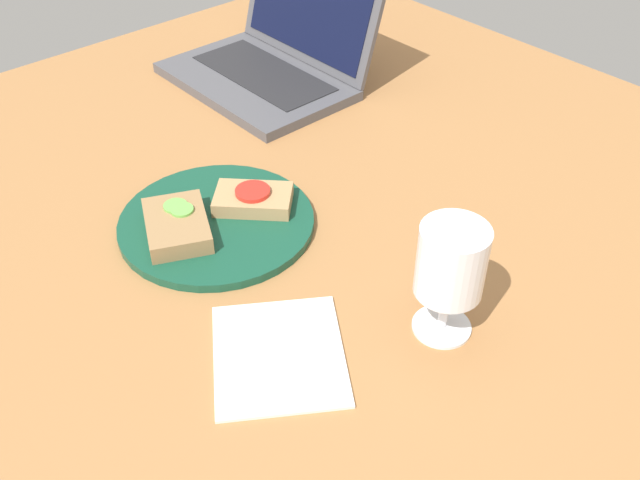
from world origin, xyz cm
name	(u,v)px	position (x,y,z in cm)	size (l,w,h in cm)	color
wooden_table	(298,254)	(0.00, 0.00, 1.50)	(140.00, 140.00, 3.00)	#9E6B3D
plate	(217,223)	(-9.65, -5.29, 3.57)	(24.76, 24.76, 1.15)	#144733
sandwich_with_cucumber	(177,225)	(-10.56, -10.37, 5.33)	(12.69, 11.18, 2.63)	#937047
sandwich_with_tomato	(252,199)	(-8.79, -0.12, 5.21)	(11.35, 11.26, 2.48)	#A88456
wine_glass	(451,267)	(21.05, 2.48, 11.75)	(7.13, 7.13, 13.51)	white
laptop	(275,53)	(-36.70, 26.19, 7.50)	(31.56, 26.07, 21.30)	#4C4C51
napkin	(279,355)	(12.45, -13.15, 3.20)	(15.32, 13.43, 0.40)	white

